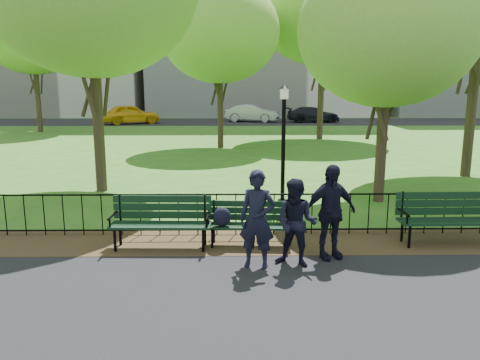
{
  "coord_description": "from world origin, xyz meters",
  "views": [
    {
      "loc": [
        -1.05,
        -7.47,
        3.07
      ],
      "look_at": [
        -0.92,
        1.5,
        1.29
      ],
      "focal_mm": 35.0,
      "sensor_mm": 36.0,
      "label": 1
    }
  ],
  "objects_px": {
    "lamppost": "(283,141)",
    "tree_far_e": "(324,7)",
    "park_bench_left_a": "(161,216)",
    "tree_near_e": "(388,30)",
    "taxi": "(131,114)",
    "person_left": "(257,219)",
    "park_bench_right_a": "(447,213)",
    "tree_far_c": "(220,31)",
    "sedan_silver": "(252,113)",
    "park_bench_main": "(240,218)",
    "person_mid": "(297,223)",
    "sedan_dark": "(313,115)",
    "person_right": "(330,212)",
    "tree_far_w": "(32,28)"
  },
  "relations": [
    {
      "from": "tree_far_e",
      "to": "sedan_dark",
      "type": "xyz_separation_m",
      "value": [
        1.87,
        13.54,
        -6.94
      ]
    },
    {
      "from": "park_bench_main",
      "to": "person_mid",
      "type": "distance_m",
      "value": 1.45
    },
    {
      "from": "person_mid",
      "to": "tree_far_c",
      "type": "bearing_deg",
      "value": 118.5
    },
    {
      "from": "tree_far_c",
      "to": "taxi",
      "type": "distance_m",
      "value": 18.59
    },
    {
      "from": "lamppost",
      "to": "tree_far_e",
      "type": "height_order",
      "value": "tree_far_e"
    },
    {
      "from": "tree_near_e",
      "to": "sedan_silver",
      "type": "distance_m",
      "value": 30.15
    },
    {
      "from": "tree_far_e",
      "to": "park_bench_left_a",
      "type": "bearing_deg",
      "value": -108.79
    },
    {
      "from": "person_right",
      "to": "lamppost",
      "type": "bearing_deg",
      "value": 78.45
    },
    {
      "from": "person_left",
      "to": "sedan_silver",
      "type": "height_order",
      "value": "person_left"
    },
    {
      "from": "park_bench_right_a",
      "to": "sedan_dark",
      "type": "height_order",
      "value": "sedan_dark"
    },
    {
      "from": "taxi",
      "to": "sedan_silver",
      "type": "relative_size",
      "value": 1.03
    },
    {
      "from": "lamppost",
      "to": "taxi",
      "type": "height_order",
      "value": "lamppost"
    },
    {
      "from": "tree_far_e",
      "to": "tree_far_w",
      "type": "relative_size",
      "value": 1.1
    },
    {
      "from": "sedan_dark",
      "to": "person_mid",
      "type": "bearing_deg",
      "value": 166.39
    },
    {
      "from": "park_bench_right_a",
      "to": "person_left",
      "type": "xyz_separation_m",
      "value": [
        -3.83,
        -1.21,
        0.23
      ]
    },
    {
      "from": "park_bench_right_a",
      "to": "park_bench_left_a",
      "type": "bearing_deg",
      "value": -179.32
    },
    {
      "from": "tree_far_c",
      "to": "sedan_silver",
      "type": "relative_size",
      "value": 1.77
    },
    {
      "from": "park_bench_main",
      "to": "park_bench_left_a",
      "type": "xyz_separation_m",
      "value": [
        -1.52,
        -0.06,
        0.05
      ]
    },
    {
      "from": "tree_far_w",
      "to": "taxi",
      "type": "bearing_deg",
      "value": 55.69
    },
    {
      "from": "park_bench_main",
      "to": "tree_far_w",
      "type": "height_order",
      "value": "tree_far_w"
    },
    {
      "from": "tree_far_c",
      "to": "sedan_silver",
      "type": "distance_m",
      "value": 19.01
    },
    {
      "from": "park_bench_left_a",
      "to": "tree_far_c",
      "type": "distance_m",
      "value": 16.18
    },
    {
      "from": "sedan_silver",
      "to": "sedan_dark",
      "type": "distance_m",
      "value": 5.41
    },
    {
      "from": "tree_near_e",
      "to": "person_left",
      "type": "xyz_separation_m",
      "value": [
        -3.57,
        -4.74,
        -3.65
      ]
    },
    {
      "from": "tree_near_e",
      "to": "tree_far_e",
      "type": "height_order",
      "value": "tree_far_e"
    },
    {
      "from": "tree_near_e",
      "to": "sedan_silver",
      "type": "height_order",
      "value": "tree_near_e"
    },
    {
      "from": "taxi",
      "to": "person_left",
      "type": "bearing_deg",
      "value": 173.02
    },
    {
      "from": "park_bench_left_a",
      "to": "tree_near_e",
      "type": "relative_size",
      "value": 0.3
    },
    {
      "from": "person_left",
      "to": "sedan_silver",
      "type": "bearing_deg",
      "value": 103.25
    },
    {
      "from": "park_bench_right_a",
      "to": "tree_far_w",
      "type": "bearing_deg",
      "value": 125.45
    },
    {
      "from": "park_bench_left_a",
      "to": "sedan_dark",
      "type": "bearing_deg",
      "value": 77.08
    },
    {
      "from": "taxi",
      "to": "sedan_silver",
      "type": "distance_m",
      "value": 10.65
    },
    {
      "from": "person_right",
      "to": "taxi",
      "type": "relative_size",
      "value": 0.36
    },
    {
      "from": "park_bench_right_a",
      "to": "sedan_silver",
      "type": "bearing_deg",
      "value": 93.45
    },
    {
      "from": "person_mid",
      "to": "sedan_dark",
      "type": "height_order",
      "value": "person_mid"
    },
    {
      "from": "person_mid",
      "to": "person_right",
      "type": "relative_size",
      "value": 0.89
    },
    {
      "from": "park_bench_main",
      "to": "sedan_dark",
      "type": "relative_size",
      "value": 0.36
    },
    {
      "from": "person_mid",
      "to": "person_right",
      "type": "bearing_deg",
      "value": 52.27
    },
    {
      "from": "tree_far_e",
      "to": "taxi",
      "type": "relative_size",
      "value": 2.27
    },
    {
      "from": "park_bench_right_a",
      "to": "tree_far_c",
      "type": "distance_m",
      "value": 16.74
    },
    {
      "from": "park_bench_main",
      "to": "person_right",
      "type": "relative_size",
      "value": 0.98
    },
    {
      "from": "tree_far_w",
      "to": "person_right",
      "type": "relative_size",
      "value": 5.81
    },
    {
      "from": "tree_far_c",
      "to": "sedan_dark",
      "type": "bearing_deg",
      "value": 66.33
    },
    {
      "from": "person_mid",
      "to": "taxi",
      "type": "height_order",
      "value": "taxi"
    },
    {
      "from": "lamppost",
      "to": "person_left",
      "type": "bearing_deg",
      "value": -101.55
    },
    {
      "from": "lamppost",
      "to": "tree_far_c",
      "type": "bearing_deg",
      "value": 99.24
    },
    {
      "from": "park_bench_right_a",
      "to": "tree_far_e",
      "type": "xyz_separation_m",
      "value": [
        1.01,
        19.33,
        6.99
      ]
    },
    {
      "from": "tree_near_e",
      "to": "tree_far_e",
      "type": "bearing_deg",
      "value": 85.44
    },
    {
      "from": "park_bench_right_a",
      "to": "tree_far_e",
      "type": "height_order",
      "value": "tree_far_e"
    },
    {
      "from": "park_bench_main",
      "to": "tree_far_c",
      "type": "distance_m",
      "value": 16.15
    }
  ]
}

